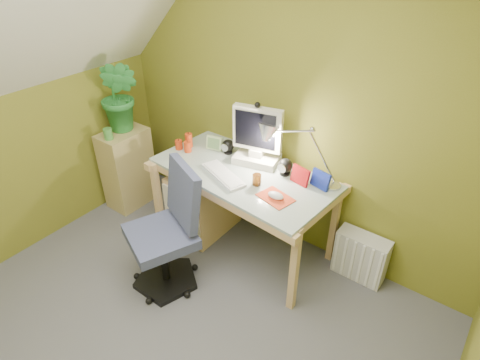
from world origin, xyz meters
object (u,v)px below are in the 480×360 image
Objects in this scene: monitor at (258,130)px; potted_plant at (120,96)px; desk_lamp at (312,142)px; radiator at (361,256)px; task_chair at (160,235)px; side_ledge at (128,168)px; desk at (243,211)px.

potted_plant reaches higher than monitor.
desk_lamp is 1.65× the size of radiator.
desk_lamp is (0.45, 0.00, 0.04)m from monitor.
monitor is 1.05m from task_chair.
potted_plant is at bearing 90.00° from side_ledge.
desk is 2.17× the size of desk_lamp.
radiator is (2.18, 0.40, -0.18)m from side_ledge.
desk_lamp reaches higher than task_chair.
potted_plant is 1.66× the size of radiator.
monitor is 0.74× the size of side_ledge.
monitor is 1.28m from potted_plant.
task_chair is at bearing -119.21° from monitor.
desk_lamp is 1.00× the size of potted_plant.
side_ledge is at bearing 174.98° from task_chair.
desk_lamp is 0.85× the size of side_ledge.
monitor is 1.24m from radiator.
task_chair is (-0.23, -0.67, 0.09)m from desk.
monitor reaches higher than radiator.
potted_plant is (0.00, 0.05, 0.70)m from side_ledge.
desk is 1.50× the size of task_chair.
task_chair reaches higher than radiator.
task_chair is (-0.23, -0.85, -0.56)m from monitor.
potted_plant is at bearing -170.81° from radiator.
monitor is at bearing -174.27° from radiator.
monitor is 0.87× the size of potted_plant.
desk reaches higher than radiator.
monitor is 1.44× the size of radiator.
side_ledge is at bearing 179.77° from monitor.
potted_plant is at bearing 177.60° from monitor.
task_chair reaches higher than side_ledge.
desk_lamp is at bearing 74.46° from task_chair.
potted_plant is (-1.26, -0.08, 0.71)m from desk.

